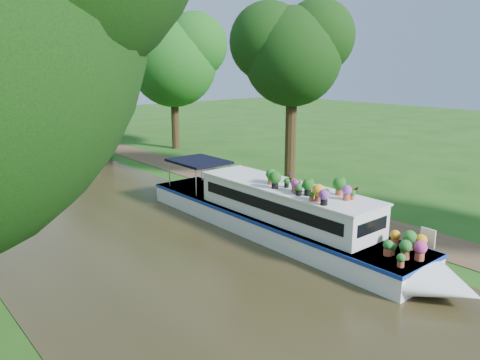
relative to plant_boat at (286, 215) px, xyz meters
name	(u,v)px	position (x,y,z in m)	size (l,w,h in m)	color
ground	(278,208)	(2.25, 2.67, -0.85)	(100.00, 100.00, 0.00)	#1C4B12
canal_water	(152,242)	(-3.75, 2.67, -0.84)	(10.00, 100.00, 0.02)	#2E2814
towpath	(297,202)	(3.45, 2.67, -0.84)	(2.20, 100.00, 0.03)	#4E3924
plant_boat	(286,215)	(0.00, 0.00, 0.00)	(2.29, 13.52, 2.27)	white
tree_near_overhang	(292,49)	(6.04, 5.73, 5.75)	(5.52, 5.28, 8.99)	black
tree_near_mid	(172,56)	(6.73, 17.75, 5.58)	(6.90, 6.60, 9.40)	black
tree_near_far	(98,50)	(6.23, 28.76, 6.20)	(7.59, 7.26, 10.30)	black
second_boat	(77,145)	(0.50, 20.19, -0.28)	(4.27, 7.81, 1.42)	black
sandwich_board	(350,201)	(4.10, 0.39, -0.36)	(0.68, 0.66, 1.02)	#A10B11
pedestrian_pink	(112,138)	(3.15, 20.39, -0.05)	(0.56, 0.37, 1.54)	pink
verge_plant	(203,185)	(1.65, 7.18, -0.64)	(0.38, 0.33, 0.42)	#2F681F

